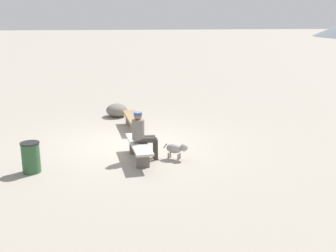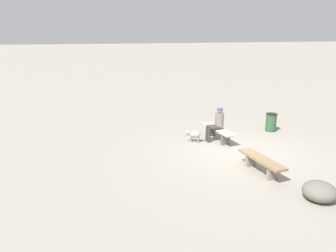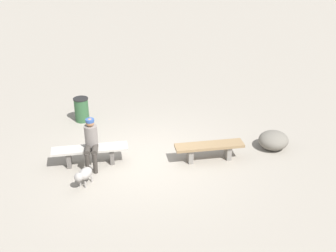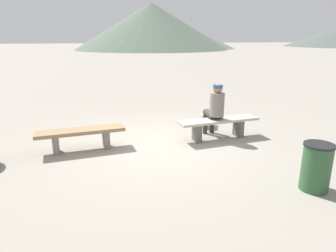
{
  "view_description": "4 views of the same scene",
  "coord_description": "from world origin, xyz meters",
  "px_view_note": "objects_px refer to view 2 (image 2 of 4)",
  "views": [
    {
      "loc": [
        11.1,
        -0.58,
        3.55
      ],
      "look_at": [
        -0.29,
        1.11,
        0.42
      ],
      "focal_mm": 43.17,
      "sensor_mm": 36.0,
      "label": 1
    },
    {
      "loc": [
        -9.05,
        5.11,
        3.91
      ],
      "look_at": [
        1.2,
        2.12,
        0.76
      ],
      "focal_mm": 34.24,
      "sensor_mm": 36.0,
      "label": 2
    },
    {
      "loc": [
        0.19,
        9.74,
        5.76
      ],
      "look_at": [
        -0.62,
        -0.33,
        0.76
      ],
      "focal_mm": 47.02,
      "sensor_mm": 36.0,
      "label": 3
    },
    {
      "loc": [
        -1.35,
        -5.87,
        2.24
      ],
      "look_at": [
        0.17,
        0.03,
        0.41
      ],
      "focal_mm": 32.03,
      "sensor_mm": 36.0,
      "label": 4
    }
  ],
  "objects_px": {
    "bench_left": "(261,162)",
    "dog": "(193,134)",
    "trash_bin": "(271,122)",
    "boulder": "(319,191)",
    "bench_right": "(218,131)",
    "seated_person": "(217,122)"
  },
  "relations": [
    {
      "from": "bench_right",
      "to": "bench_left",
      "type": "bearing_deg",
      "value": 174.11
    },
    {
      "from": "trash_bin",
      "to": "seated_person",
      "type": "bearing_deg",
      "value": 100.88
    },
    {
      "from": "bench_right",
      "to": "dog",
      "type": "bearing_deg",
      "value": 80.44
    },
    {
      "from": "seated_person",
      "to": "trash_bin",
      "type": "bearing_deg",
      "value": -79.27
    },
    {
      "from": "bench_left",
      "to": "seated_person",
      "type": "relative_size",
      "value": 1.42
    },
    {
      "from": "bench_right",
      "to": "boulder",
      "type": "distance_m",
      "value": 4.82
    },
    {
      "from": "bench_left",
      "to": "trash_bin",
      "type": "bearing_deg",
      "value": -42.33
    },
    {
      "from": "boulder",
      "to": "seated_person",
      "type": "bearing_deg",
      "value": 6.42
    },
    {
      "from": "bench_left",
      "to": "trash_bin",
      "type": "distance_m",
      "value": 4.31
    },
    {
      "from": "seated_person",
      "to": "trash_bin",
      "type": "height_order",
      "value": "seated_person"
    },
    {
      "from": "trash_bin",
      "to": "boulder",
      "type": "relative_size",
      "value": 0.91
    },
    {
      "from": "trash_bin",
      "to": "bench_right",
      "type": "bearing_deg",
      "value": 100.01
    },
    {
      "from": "seated_person",
      "to": "dog",
      "type": "height_order",
      "value": "seated_person"
    },
    {
      "from": "bench_right",
      "to": "seated_person",
      "type": "distance_m",
      "value": 0.39
    },
    {
      "from": "bench_right",
      "to": "trash_bin",
      "type": "height_order",
      "value": "trash_bin"
    },
    {
      "from": "bench_left",
      "to": "dog",
      "type": "xyz_separation_m",
      "value": [
        3.06,
        0.93,
        -0.04
      ]
    },
    {
      "from": "bench_left",
      "to": "seated_person",
      "type": "xyz_separation_m",
      "value": [
        2.93,
        0.07,
        0.39
      ]
    },
    {
      "from": "bench_left",
      "to": "boulder",
      "type": "xyz_separation_m",
      "value": [
        -1.81,
        -0.46,
        -0.09
      ]
    },
    {
      "from": "bench_left",
      "to": "boulder",
      "type": "bearing_deg",
      "value": -170.93
    },
    {
      "from": "bench_left",
      "to": "boulder",
      "type": "height_order",
      "value": "boulder"
    },
    {
      "from": "trash_bin",
      "to": "boulder",
      "type": "distance_m",
      "value": 5.67
    },
    {
      "from": "bench_right",
      "to": "boulder",
      "type": "xyz_separation_m",
      "value": [
        -4.8,
        -0.44,
        -0.11
      ]
    }
  ]
}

